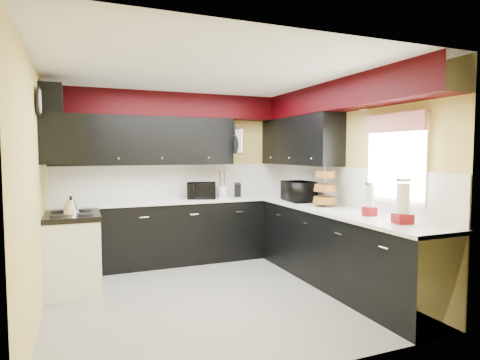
% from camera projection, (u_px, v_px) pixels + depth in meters
% --- Properties ---
extents(ground, '(3.60, 3.60, 0.00)m').
position_uv_depth(ground, '(214.00, 294.00, 4.62)').
color(ground, gray).
rests_on(ground, ground).
extents(wall_back, '(3.60, 0.06, 2.50)m').
position_uv_depth(wall_back, '(177.00, 177.00, 6.19)').
color(wall_back, '#E0C666').
rests_on(wall_back, ground).
extents(wall_right, '(0.06, 3.60, 2.50)m').
position_uv_depth(wall_right, '(345.00, 182.00, 5.20)').
color(wall_right, '#E0C666').
rests_on(wall_right, ground).
extents(wall_left, '(0.06, 3.60, 2.50)m').
position_uv_depth(wall_left, '(36.00, 192.00, 3.86)').
color(wall_left, '#E0C666').
rests_on(wall_left, ground).
extents(ceiling, '(3.60, 3.60, 0.06)m').
position_uv_depth(ceiling, '(213.00, 74.00, 4.44)').
color(ceiling, white).
rests_on(ceiling, wall_back).
extents(cab_back, '(3.60, 0.60, 0.90)m').
position_uv_depth(cab_back, '(182.00, 232.00, 5.97)').
color(cab_back, black).
rests_on(cab_back, ground).
extents(cab_right, '(0.60, 3.00, 0.90)m').
position_uv_depth(cab_right, '(339.00, 250.00, 4.87)').
color(cab_right, black).
rests_on(cab_right, ground).
extents(counter_back, '(3.62, 0.64, 0.04)m').
position_uv_depth(counter_back, '(182.00, 200.00, 5.94)').
color(counter_back, white).
rests_on(counter_back, cab_back).
extents(counter_right, '(0.64, 3.02, 0.04)m').
position_uv_depth(counter_right, '(340.00, 212.00, 4.83)').
color(counter_right, white).
rests_on(counter_right, cab_right).
extents(splash_back, '(3.60, 0.02, 0.50)m').
position_uv_depth(splash_back, '(177.00, 181.00, 6.19)').
color(splash_back, white).
rests_on(splash_back, counter_back).
extents(splash_right, '(0.02, 3.60, 0.50)m').
position_uv_depth(splash_right, '(345.00, 187.00, 5.20)').
color(splash_right, white).
rests_on(splash_right, counter_right).
extents(upper_back, '(2.60, 0.35, 0.70)m').
position_uv_depth(upper_back, '(146.00, 141.00, 5.81)').
color(upper_back, black).
rests_on(upper_back, wall_back).
extents(upper_right, '(0.35, 1.80, 0.70)m').
position_uv_depth(upper_right, '(299.00, 141.00, 5.93)').
color(upper_right, black).
rests_on(upper_right, wall_right).
extents(soffit_back, '(3.60, 0.36, 0.35)m').
position_uv_depth(soffit_back, '(179.00, 106.00, 5.95)').
color(soffit_back, black).
rests_on(soffit_back, wall_back).
extents(soffit_right, '(0.36, 3.24, 0.35)m').
position_uv_depth(soffit_right, '(344.00, 96.00, 4.89)').
color(soffit_right, black).
rests_on(soffit_right, wall_right).
extents(stove, '(0.60, 0.75, 0.86)m').
position_uv_depth(stove, '(73.00, 255.00, 4.72)').
color(stove, white).
rests_on(stove, ground).
extents(cooktop, '(0.62, 0.77, 0.06)m').
position_uv_depth(cooktop, '(72.00, 216.00, 4.69)').
color(cooktop, black).
rests_on(cooktop, stove).
extents(hood, '(0.50, 0.78, 0.55)m').
position_uv_depth(hood, '(65.00, 140.00, 4.61)').
color(hood, black).
rests_on(hood, wall_left).
extents(hood_duct, '(0.24, 0.40, 0.40)m').
position_uv_depth(hood_duct, '(51.00, 102.00, 4.53)').
color(hood_duct, black).
rests_on(hood_duct, wall_left).
extents(window, '(0.03, 0.86, 0.96)m').
position_uv_depth(window, '(396.00, 160.00, 4.34)').
color(window, white).
rests_on(window, wall_right).
extents(valance, '(0.04, 0.88, 0.20)m').
position_uv_depth(valance, '(393.00, 123.00, 4.29)').
color(valance, red).
rests_on(valance, wall_right).
extents(pan_top, '(0.03, 0.22, 0.40)m').
position_uv_depth(pan_top, '(232.00, 129.00, 6.22)').
color(pan_top, black).
rests_on(pan_top, upper_back).
extents(pan_mid, '(0.03, 0.28, 0.46)m').
position_uv_depth(pan_mid, '(235.00, 145.00, 6.11)').
color(pan_mid, black).
rests_on(pan_mid, upper_back).
extents(pan_low, '(0.03, 0.24, 0.42)m').
position_uv_depth(pan_low, '(230.00, 147.00, 6.36)').
color(pan_low, black).
rests_on(pan_low, upper_back).
extents(cut_board, '(0.03, 0.26, 0.35)m').
position_uv_depth(cut_board, '(239.00, 141.00, 6.00)').
color(cut_board, white).
rests_on(cut_board, upper_back).
extents(baskets, '(0.27, 0.27, 0.50)m').
position_uv_depth(baskets, '(325.00, 188.00, 5.15)').
color(baskets, brown).
rests_on(baskets, upper_right).
extents(clock, '(0.03, 0.30, 0.30)m').
position_uv_depth(clock, '(39.00, 101.00, 4.04)').
color(clock, black).
rests_on(clock, wall_left).
extents(deco_plate, '(0.03, 0.24, 0.24)m').
position_uv_depth(deco_plate, '(363.00, 101.00, 4.80)').
color(deco_plate, white).
rests_on(deco_plate, wall_right).
extents(toaster_oven, '(0.51, 0.47, 0.24)m').
position_uv_depth(toaster_oven, '(202.00, 191.00, 6.00)').
color(toaster_oven, black).
rests_on(toaster_oven, counter_back).
extents(microwave, '(0.38, 0.54, 0.28)m').
position_uv_depth(microwave, '(299.00, 191.00, 5.67)').
color(microwave, black).
rests_on(microwave, counter_right).
extents(utensil_crock, '(0.18, 0.18, 0.18)m').
position_uv_depth(utensil_crock, '(222.00, 192.00, 6.16)').
color(utensil_crock, white).
rests_on(utensil_crock, counter_back).
extents(knife_block, '(0.13, 0.16, 0.21)m').
position_uv_depth(knife_block, '(238.00, 190.00, 6.24)').
color(knife_block, black).
rests_on(knife_block, counter_back).
extents(kettle, '(0.20, 0.20, 0.16)m').
position_uv_depth(kettle, '(71.00, 207.00, 4.69)').
color(kettle, silver).
rests_on(kettle, cooktop).
extents(dispenser_a, '(0.13, 0.13, 0.33)m').
position_uv_depth(dispenser_a, '(370.00, 201.00, 4.37)').
color(dispenser_a, maroon).
rests_on(dispenser_a, counter_right).
extents(dispenser_b, '(0.19, 0.19, 0.43)m').
position_uv_depth(dispenser_b, '(403.00, 202.00, 3.90)').
color(dispenser_b, '#620001').
rests_on(dispenser_b, counter_right).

